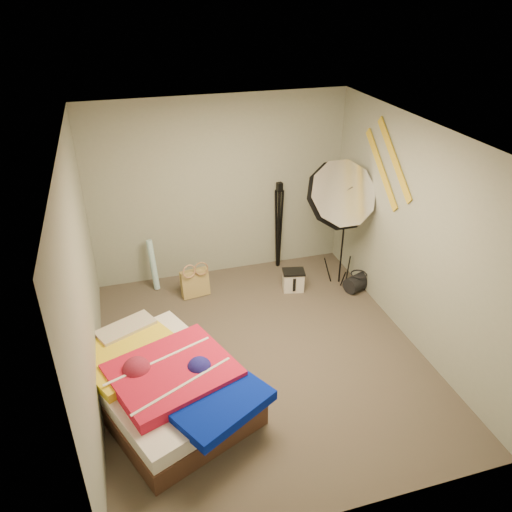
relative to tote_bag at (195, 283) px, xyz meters
name	(u,v)px	position (x,y,z in m)	size (l,w,h in m)	color
floor	(262,355)	(0.50, -1.43, -0.19)	(4.00, 4.00, 0.00)	brown
ceiling	(264,137)	(0.50, -1.43, 2.31)	(4.00, 4.00, 0.00)	silver
wall_back	(220,189)	(0.50, 0.57, 1.06)	(3.50, 3.50, 0.00)	#949B8C
wall_front	(350,399)	(0.50, -3.43, 1.06)	(3.50, 3.50, 0.00)	#949B8C
wall_left	(83,285)	(-1.25, -1.43, 1.06)	(4.00, 4.00, 0.00)	#949B8C
wall_right	(415,237)	(2.25, -1.43, 1.06)	(4.00, 4.00, 0.00)	#949B8C
tote_bag	(195,283)	(0.00, 0.00, 0.00)	(0.37, 0.11, 0.37)	tan
wrapping_roll	(153,265)	(-0.50, 0.35, 0.17)	(0.08, 0.08, 0.70)	#61BCD1
camera_case	(293,281)	(1.31, -0.25, -0.05)	(0.27, 0.19, 0.27)	silver
duffel_bag	(358,282)	(2.15, -0.49, -0.07)	(0.22, 0.22, 0.37)	black
wall_stripe_upper	(394,159)	(2.23, -0.83, 1.76)	(0.02, 1.10, 0.10)	gold
wall_stripe_lower	(381,169)	(2.23, -0.58, 1.56)	(0.02, 1.10, 0.10)	gold
bed	(164,382)	(-0.63, -1.84, 0.07)	(1.87, 2.09, 0.51)	#4F3023
photo_umbrella	(340,196)	(1.84, -0.34, 1.17)	(1.10, 0.83, 1.89)	black
camera_tripod	(279,220)	(1.31, 0.44, 0.56)	(0.08, 0.08, 1.31)	black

